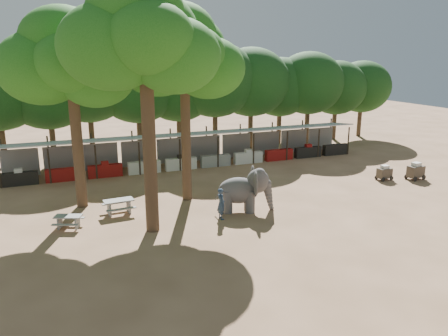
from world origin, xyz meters
name	(u,v)px	position (x,y,z in m)	size (l,w,h in m)	color
ground	(279,227)	(0.00, 0.00, 0.00)	(100.00, 100.00, 0.00)	brown
vendor_stalls	(195,151)	(0.00, 13.84, 1.18)	(28.00, 2.99, 2.80)	#A4A7AB
yard_tree_left	(67,60)	(-9.13, 7.19, 8.20)	(7.10, 6.90, 11.02)	#332316
yard_tree_center	(141,38)	(-6.13, 2.19, 9.21)	(7.10, 6.90, 12.04)	#332316
yard_tree_back	(181,54)	(-3.13, 6.19, 8.54)	(7.10, 6.90, 11.36)	#332316
backdrop_trees	(175,90)	(0.00, 19.00, 5.51)	(46.46, 5.95, 8.33)	#332316
elephant	(245,190)	(-0.55, 2.92, 1.22)	(3.28, 2.43, 2.44)	#444142
handler	(221,204)	(-2.28, 2.19, 0.85)	(0.61, 0.41, 1.70)	#26384C
picnic_table_near	(68,220)	(-9.89, 3.82, 0.43)	(1.68, 1.60, 0.66)	gray
picnic_table_far	(119,205)	(-7.21, 4.99, 0.52)	(1.70, 1.56, 0.80)	gray
cart_front	(384,173)	(11.03, 4.99, 0.52)	(1.12, 0.77, 1.04)	#393027
cart_back	(416,171)	(13.16, 4.30, 0.60)	(1.33, 0.95, 1.21)	#393027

